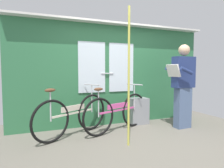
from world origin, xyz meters
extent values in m
cube|color=#666056|center=(0.00, 0.00, -0.02)|extent=(5.56, 3.90, 0.04)
cube|color=#2D6B42|center=(0.00, 1.15, 1.12)|extent=(4.56, 0.08, 2.25)
cube|color=silver|center=(-0.55, 1.10, 1.30)|extent=(0.60, 0.02, 1.10)
cube|color=silver|center=(0.15, 1.10, 1.30)|extent=(0.60, 0.02, 1.10)
cylinder|color=#B2B2B7|center=(-0.20, 1.08, 1.17)|extent=(0.28, 0.02, 0.02)
cube|color=silver|center=(0.00, 1.05, 2.27)|extent=(4.56, 0.28, 0.04)
torus|color=black|center=(0.32, 0.78, 0.36)|extent=(0.70, 0.30, 0.73)
torus|color=black|center=(-0.61, 0.42, 0.36)|extent=(0.70, 0.30, 0.73)
cube|color=#D14C93|center=(-0.15, 0.60, 0.42)|extent=(0.90, 0.37, 0.03)
cube|color=#D14C93|center=(-0.15, 0.60, 0.52)|extent=(0.52, 0.22, 0.10)
cylinder|color=#B7B7BC|center=(-0.61, 0.42, 0.63)|extent=(0.02, 0.02, 0.52)
ellipsoid|color=brown|center=(-0.61, 0.42, 0.89)|extent=(0.22, 0.16, 0.06)
cylinder|color=#B7B7BC|center=(0.32, 0.78, 0.65)|extent=(0.02, 0.02, 0.56)
cylinder|color=#B7B7BC|center=(0.32, 0.78, 0.93)|extent=(0.18, 0.42, 0.02)
torus|color=black|center=(-0.62, 0.86, 0.37)|extent=(0.67, 0.40, 0.74)
torus|color=black|center=(-1.46, 0.40, 0.37)|extent=(0.67, 0.40, 0.74)
cube|color=beige|center=(-1.04, 0.63, 0.43)|extent=(0.82, 0.47, 0.03)
cube|color=beige|center=(-1.04, 0.63, 0.53)|extent=(0.48, 0.28, 0.10)
cylinder|color=#B7B7BC|center=(-1.46, 0.40, 0.64)|extent=(0.02, 0.02, 0.53)
ellipsoid|color=brown|center=(-1.46, 0.40, 0.90)|extent=(0.22, 0.18, 0.06)
cylinder|color=#B7B7BC|center=(-0.62, 0.86, 0.66)|extent=(0.02, 0.02, 0.57)
cylinder|color=#B7B7BC|center=(-0.62, 0.86, 0.94)|extent=(0.23, 0.40, 0.02)
cube|color=slate|center=(1.24, 0.30, 0.44)|extent=(0.35, 0.20, 0.87)
cube|color=navy|center=(1.24, 0.30, 1.20)|extent=(0.50, 0.22, 0.65)
sphere|color=tan|center=(1.24, 0.30, 1.66)|extent=(0.24, 0.24, 0.24)
cube|color=silver|center=(0.96, 0.28, 1.23)|extent=(0.12, 0.34, 0.26)
cylinder|color=navy|center=(1.11, 0.07, 1.23)|extent=(0.31, 0.08, 0.17)
cylinder|color=navy|center=(1.09, 0.51, 1.23)|extent=(0.31, 0.08, 0.17)
cube|color=gray|center=(0.51, 0.93, 0.30)|extent=(0.42, 0.28, 0.60)
cylinder|color=#C6C14C|center=(-0.29, -0.17, 1.12)|extent=(0.04, 0.04, 2.25)
camera|label=1|loc=(-1.66, -2.95, 1.22)|focal=30.82mm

